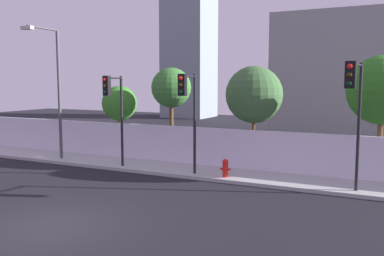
{
  "coord_description": "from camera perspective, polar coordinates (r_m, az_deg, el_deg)",
  "views": [
    {
      "loc": [
        8.81,
        -8.63,
        4.13
      ],
      "look_at": [
        1.38,
        6.5,
        2.27
      ],
      "focal_mm": 39.17,
      "sensor_mm": 36.0,
      "label": 1
    }
  ],
  "objects": [
    {
      "name": "roadside_tree_midright",
      "position": [
        19.99,
        8.43,
        4.49
      ],
      "size": [
        2.7,
        2.7,
        4.88
      ],
      "color": "brown",
      "rests_on": "ground"
    },
    {
      "name": "sidewalk",
      "position": [
        19.42,
        -1.45,
        -5.75
      ],
      "size": [
        36.0,
        2.4,
        0.15
      ],
      "primitive_type": "cube",
      "color": "#ABABAB",
      "rests_on": "ground"
    },
    {
      "name": "low_building_distant",
      "position": [
        32.28,
        20.5,
        6.52
      ],
      "size": [
        10.08,
        6.0,
        8.94
      ],
      "primitive_type": "cube",
      "color": "gray",
      "rests_on": "ground"
    },
    {
      "name": "street_lamp_curbside",
      "position": [
        22.42,
        -18.2,
        5.95
      ],
      "size": [
        0.61,
        2.27,
        6.62
      ],
      "color": "#4C4C51",
      "rests_on": "sidewalk"
    },
    {
      "name": "fire_hydrant",
      "position": [
        17.69,
        4.56,
        -5.36
      ],
      "size": [
        0.44,
        0.26,
        0.77
      ],
      "color": "red",
      "rests_on": "sidewalk"
    },
    {
      "name": "traffic_light_center",
      "position": [
        15.42,
        21.25,
        3.79
      ],
      "size": [
        0.45,
        1.77,
        4.66
      ],
      "color": "black",
      "rests_on": "sidewalk"
    },
    {
      "name": "traffic_light_left",
      "position": [
        19.59,
        -10.67,
        3.66
      ],
      "size": [
        0.39,
        1.16,
        4.25
      ],
      "color": "black",
      "rests_on": "sidewalk"
    },
    {
      "name": "tower_on_skyline",
      "position": [
        49.98,
        -0.39,
        15.63
      ],
      "size": [
        5.13,
        5.0,
        24.44
      ],
      "primitive_type": "cube",
      "color": "gray",
      "rests_on": "ground"
    },
    {
      "name": "perimeter_wall",
      "position": [
        20.38,
        0.22,
        -2.39
      ],
      "size": [
        36.0,
        0.18,
        1.8
      ],
      "primitive_type": "cube",
      "color": "silver",
      "rests_on": "sidewalk"
    },
    {
      "name": "traffic_light_right",
      "position": [
        17.52,
        -0.58,
        3.6
      ],
      "size": [
        0.36,
        1.23,
        4.31
      ],
      "color": "black",
      "rests_on": "sidewalk"
    },
    {
      "name": "roadside_tree_rightmost",
      "position": [
        19.04,
        24.45,
        4.7
      ],
      "size": [
        2.87,
        2.87,
        5.23
      ],
      "color": "brown",
      "rests_on": "ground"
    },
    {
      "name": "roadside_tree_leftmost",
      "position": [
        23.56,
        -9.86,
        3.27
      ],
      "size": [
        1.94,
        1.94,
        3.92
      ],
      "color": "brown",
      "rests_on": "ground"
    },
    {
      "name": "roadside_tree_midleft",
      "position": [
        21.76,
        -2.84,
        5.42
      ],
      "size": [
        2.07,
        2.07,
        4.87
      ],
      "color": "brown",
      "rests_on": "ground"
    },
    {
      "name": "ground_plane",
      "position": [
        13.01,
        -18.87,
        -12.56
      ],
      "size": [
        80.0,
        80.0,
        0.0
      ],
      "primitive_type": "plane",
      "color": "black"
    }
  ]
}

